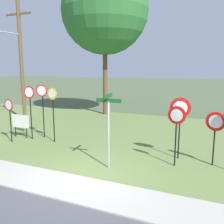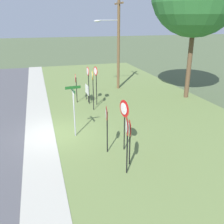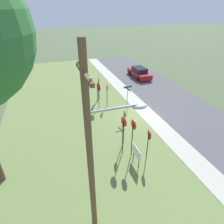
{
  "view_description": "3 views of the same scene",
  "coord_description": "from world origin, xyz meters",
  "views": [
    {
      "loc": [
        4.15,
        -6.98,
        3.78
      ],
      "look_at": [
        -0.26,
        3.13,
        1.79
      ],
      "focal_mm": 39.75,
      "sensor_mm": 36.0,
      "label": 1
    },
    {
      "loc": [
        13.29,
        -0.59,
        6.12
      ],
      "look_at": [
        0.2,
        3.28,
        1.1
      ],
      "focal_mm": 40.84,
      "sensor_mm": 36.0,
      "label": 2
    },
    {
      "loc": [
        -13.9,
        7.42,
        9.03
      ],
      "look_at": [
        -0.69,
        2.94,
        1.25
      ],
      "focal_mm": 30.98,
      "sensor_mm": 36.0,
      "label": 3
    }
  ],
  "objects": [
    {
      "name": "ground_plane",
      "position": [
        0.0,
        0.0,
        0.0
      ],
      "size": [
        160.0,
        160.0,
        0.0
      ],
      "primitive_type": "plane",
      "color": "#4C5B3D"
    },
    {
      "name": "sidewalk_strip",
      "position": [
        0.0,
        -0.8,
        0.03
      ],
      "size": [
        44.0,
        1.6,
        0.06
      ],
      "primitive_type": "cube",
      "color": "#ADAA9E",
      "rests_on": "ground_plane"
    },
    {
      "name": "grass_median",
      "position": [
        0.0,
        6.0,
        0.02
      ],
      "size": [
        44.0,
        12.0,
        0.04
      ],
      "primitive_type": "cube",
      "color": "olive",
      "rests_on": "ground_plane"
    },
    {
      "name": "stop_sign_near_left",
      "position": [
        -3.39,
        2.96,
        1.99
      ],
      "size": [
        0.6,
        0.12,
        2.77
      ],
      "rotation": [
        0.0,
        0.0,
        -0.14
      ],
      "color": "black",
      "rests_on": "grass_median"
    },
    {
      "name": "stop_sign_near_right",
      "position": [
        -5.4,
        2.1,
        1.61
      ],
      "size": [
        0.6,
        0.13,
        2.21
      ],
      "rotation": [
        0.0,
        0.0,
        -0.16
      ],
      "color": "black",
      "rests_on": "grass_median"
    },
    {
      "name": "stop_sign_far_left",
      "position": [
        -4.81,
        2.94,
        2.05
      ],
      "size": [
        0.64,
        0.1,
        2.81
      ],
      "rotation": [
        0.0,
        0.0,
        0.06
      ],
      "color": "black",
      "rests_on": "grass_median"
    },
    {
      "name": "stop_sign_far_center",
      "position": [
        -4.4,
        3.43,
        2.08
      ],
      "size": [
        0.63,
        0.14,
        2.86
      ],
      "rotation": [
        0.0,
        0.0,
        0.18
      ],
      "color": "black",
      "rests_on": "grass_median"
    },
    {
      "name": "yield_sign_near_left",
      "position": [
        4.7,
        2.55,
        1.91
      ],
      "size": [
        0.75,
        0.18,
        2.5
      ],
      "rotation": [
        0.0,
        0.0,
        -0.2
      ],
      "color": "black",
      "rests_on": "grass_median"
    },
    {
      "name": "yield_sign_near_right",
      "position": [
        2.74,
        2.26,
        1.77
      ],
      "size": [
        0.69,
        0.14,
        2.34
      ],
      "rotation": [
        0.0,
        0.0,
        -0.16
      ],
      "color": "black",
      "rests_on": "grass_median"
    },
    {
      "name": "yield_sign_far_left",
      "position": [
        2.74,
        3.11,
        1.96
      ],
      "size": [
        0.82,
        0.19,
        2.56
      ],
      "rotation": [
        0.0,
        0.0,
        0.2
      ],
      "color": "black",
      "rests_on": "grass_median"
    },
    {
      "name": "yield_sign_far_right",
      "position": [
        4.09,
        2.9,
        1.6
      ],
      "size": [
        0.73,
        0.17,
        2.11
      ],
      "rotation": [
        0.0,
        0.0,
        -0.19
      ],
      "color": "black",
      "rests_on": "grass_median"
    },
    {
      "name": "street_name_post",
      "position": [
        0.49,
        1.09,
        1.72
      ],
      "size": [
        0.96,
        0.81,
        2.81
      ],
      "rotation": [
        0.0,
        0.0,
        0.08
      ],
      "color": "#9EA0A8",
      "rests_on": "grass_median"
    },
    {
      "name": "utility_pole",
      "position": [
        -8.53,
        6.3,
        4.51
      ],
      "size": [
        2.1,
        2.28,
        8.25
      ],
      "color": "brown",
      "rests_on": "grass_median"
    },
    {
      "name": "notice_board",
      "position": [
        -5.57,
        2.97,
        0.87
      ],
      "size": [
        1.1,
        0.07,
        1.25
      ],
      "rotation": [
        0.0,
        0.0,
        0.03
      ],
      "color": "black",
      "rests_on": "grass_median"
    }
  ]
}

